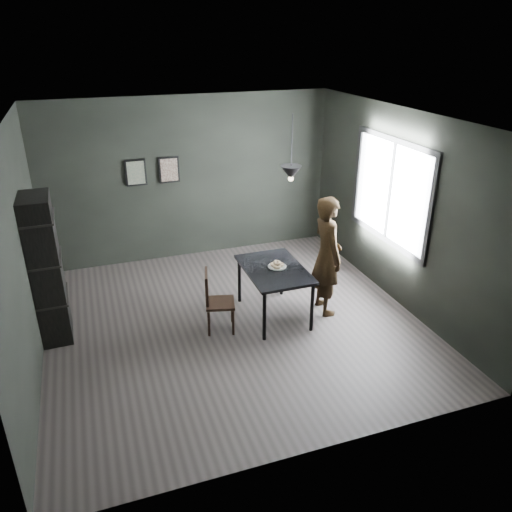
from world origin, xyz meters
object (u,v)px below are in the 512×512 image
object	(u,v)px
woman	(327,256)
wood_chair	(214,297)
cafe_table	(274,273)
shelf_unit	(46,270)
pendant_lamp	(291,173)
white_plate	(277,267)

from	to	relation	value
woman	wood_chair	world-z (taller)	woman
cafe_table	shelf_unit	xyz separation A→B (m)	(-2.92, 0.49, 0.30)
wood_chair	pendant_lamp	world-z (taller)	pendant_lamp
cafe_table	white_plate	xyz separation A→B (m)	(0.04, 0.01, 0.08)
cafe_table	woman	size ratio (longest dim) A/B	0.69
pendant_lamp	woman	bearing A→B (deg)	-21.29
woman	pendant_lamp	xyz separation A→B (m)	(-0.50, 0.20, 1.18)
cafe_table	pendant_lamp	world-z (taller)	pendant_lamp
cafe_table	pendant_lamp	size ratio (longest dim) A/B	1.39
white_plate	pendant_lamp	xyz separation A→B (m)	(0.21, 0.09, 1.29)
woman	shelf_unit	xyz separation A→B (m)	(-3.67, 0.58, 0.11)
cafe_table	wood_chair	bearing A→B (deg)	-174.75
cafe_table	woman	distance (m)	0.78
shelf_unit	wood_chair	bearing A→B (deg)	-16.74
cafe_table	white_plate	bearing A→B (deg)	10.64
cafe_table	woman	world-z (taller)	woman
woman	wood_chair	bearing A→B (deg)	91.54
cafe_table	woman	xyz separation A→B (m)	(0.75, -0.10, 0.20)
cafe_table	wood_chair	world-z (taller)	wood_chair
wood_chair	woman	bearing A→B (deg)	13.35
cafe_table	woman	bearing A→B (deg)	-7.22
white_plate	woman	size ratio (longest dim) A/B	0.13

